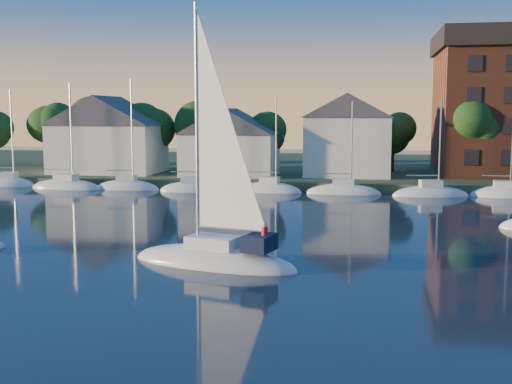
% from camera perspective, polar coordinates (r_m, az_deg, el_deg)
% --- Properties ---
extents(ground, '(260.00, 260.00, 0.00)m').
position_cam_1_polar(ground, '(23.14, -18.24, -15.14)').
color(ground, black).
rests_on(ground, ground).
extents(shoreline_land, '(160.00, 50.00, 2.00)m').
position_cam_1_polar(shoreline_land, '(94.76, 3.56, 1.89)').
color(shoreline_land, '#344226').
rests_on(shoreline_land, ground).
extents(wooden_dock, '(120.00, 3.00, 1.00)m').
position_cam_1_polar(wooden_dock, '(72.07, 1.54, 0.25)').
color(wooden_dock, brown).
rests_on(wooden_dock, ground).
extents(clubhouse_west, '(13.65, 9.45, 9.64)m').
position_cam_1_polar(clubhouse_west, '(83.39, -13.02, 5.09)').
color(clubhouse_west, white).
rests_on(clubhouse_west, shoreline_land).
extents(clubhouse_centre, '(11.55, 8.40, 8.08)m').
position_cam_1_polar(clubhouse_centre, '(77.62, -2.31, 4.54)').
color(clubhouse_centre, white).
rests_on(clubhouse_centre, shoreline_land).
extents(clubhouse_east, '(10.50, 8.40, 9.80)m').
position_cam_1_polar(clubhouse_east, '(77.88, 8.17, 5.12)').
color(clubhouse_east, white).
rests_on(clubhouse_east, shoreline_land).
extents(tree_line, '(93.40, 5.40, 8.90)m').
position_cam_1_polar(tree_line, '(82.24, 4.07, 6.10)').
color(tree_line, '#362518').
rests_on(tree_line, shoreline_land).
extents(moored_fleet, '(71.50, 2.40, 12.05)m').
position_cam_1_polar(moored_fleet, '(70.76, -5.23, 0.18)').
color(moored_fleet, silver).
rests_on(moored_fleet, ground).
extents(hero_sailboat, '(10.76, 5.82, 15.72)m').
position_cam_1_polar(hero_sailboat, '(36.60, -3.57, -5.49)').
color(hero_sailboat, silver).
rests_on(hero_sailboat, ground).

